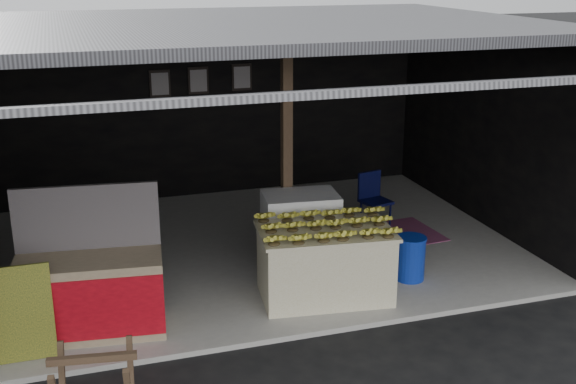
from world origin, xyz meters
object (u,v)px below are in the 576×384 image
object	(u,v)px
neighbor_stall	(91,291)
sawhorse	(94,383)
white_crate	(300,233)
plastic_chair	(373,195)
water_barrel	(410,259)
banana_table	(325,263)

from	to	relation	value
neighbor_stall	sawhorse	bearing A→B (deg)	-85.49
white_crate	plastic_chair	size ratio (longest dim) A/B	1.25
white_crate	water_barrel	bearing A→B (deg)	-21.97
banana_table	neighbor_stall	bearing A→B (deg)	-172.11
banana_table	neighbor_stall	xyz separation A→B (m)	(-2.56, -0.04, 0.04)
plastic_chair	neighbor_stall	bearing A→B (deg)	-166.71
sawhorse	neighbor_stall	bearing A→B (deg)	96.10
water_barrel	sawhorse	bearing A→B (deg)	-154.83
neighbor_stall	sawhorse	size ratio (longest dim) A/B	2.13
white_crate	plastic_chair	xyz separation A→B (m)	(1.48, 1.17, -0.03)
plastic_chair	sawhorse	bearing A→B (deg)	-151.76
plastic_chair	water_barrel	bearing A→B (deg)	-112.61
banana_table	sawhorse	xyz separation A→B (m)	(-2.62, -1.63, -0.04)
banana_table	neighbor_stall	world-z (taller)	neighbor_stall
banana_table	plastic_chair	xyz separation A→B (m)	(1.45, 1.94, 0.06)
banana_table	sawhorse	size ratio (longest dim) A/B	2.22
neighbor_stall	water_barrel	bearing A→B (deg)	9.54
water_barrel	plastic_chair	world-z (taller)	plastic_chair
white_crate	water_barrel	world-z (taller)	white_crate
white_crate	sawhorse	distance (m)	3.54
white_crate	neighbor_stall	size ratio (longest dim) A/B	0.65
sawhorse	white_crate	bearing A→B (deg)	51.19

